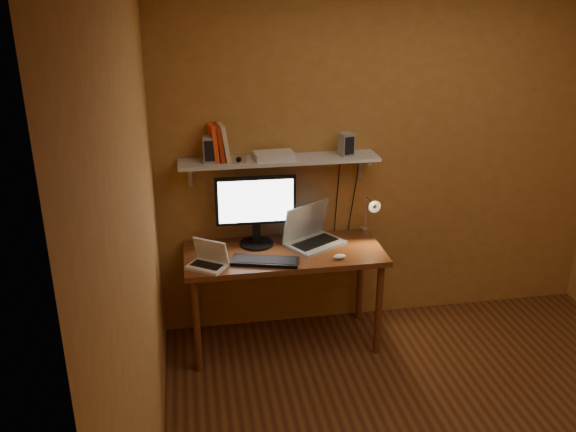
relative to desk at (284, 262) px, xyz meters
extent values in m
cube|color=#B37236|center=(0.83, 0.33, 0.64)|extent=(3.40, 0.02, 2.60)
cube|color=#B37236|center=(-0.88, -1.28, 0.64)|extent=(0.02, 3.20, 2.60)
cube|color=brown|center=(0.00, 0.00, 0.07)|extent=(1.40, 0.60, 0.04)
cylinder|color=brown|center=(-0.64, -0.24, -0.31)|extent=(0.05, 0.05, 0.71)
cylinder|color=brown|center=(0.64, -0.24, -0.31)|extent=(0.05, 0.05, 0.71)
cylinder|color=brown|center=(-0.64, 0.24, -0.31)|extent=(0.05, 0.05, 0.71)
cylinder|color=brown|center=(0.64, 0.24, -0.31)|extent=(0.05, 0.05, 0.71)
cube|color=#BCBEC0|center=(0.00, 0.19, 0.70)|extent=(1.40, 0.25, 0.02)
cube|color=silver|center=(-0.62, 0.30, 0.60)|extent=(0.03, 0.03, 0.18)
cube|color=silver|center=(0.62, 0.30, 0.60)|extent=(0.03, 0.03, 0.18)
cylinder|color=black|center=(-0.18, 0.14, 0.09)|extent=(0.25, 0.25, 0.02)
cube|color=black|center=(-0.18, 0.14, 0.18)|extent=(0.06, 0.05, 0.17)
cube|color=black|center=(-0.18, 0.14, 0.42)|extent=(0.57, 0.05, 0.35)
cube|color=white|center=(-0.18, 0.13, 0.42)|extent=(0.52, 0.02, 0.31)
cube|color=gray|center=(0.24, 0.07, 0.10)|extent=(0.47, 0.43, 0.02)
cube|color=black|center=(0.24, 0.07, 0.11)|extent=(0.36, 0.30, 0.00)
cube|color=gray|center=(0.18, 0.16, 0.24)|extent=(0.37, 0.26, 0.27)
cube|color=#162246|center=(0.18, 0.16, 0.24)|extent=(0.32, 0.22, 0.23)
cube|color=silver|center=(-0.55, -0.17, 0.10)|extent=(0.30, 0.28, 0.02)
cube|color=black|center=(-0.55, -0.17, 0.11)|extent=(0.22, 0.19, 0.00)
cube|color=silver|center=(-0.51, -0.12, 0.19)|extent=(0.23, 0.19, 0.17)
cube|color=black|center=(-0.51, -0.12, 0.19)|extent=(0.20, 0.16, 0.14)
cube|color=black|center=(-0.16, -0.16, 0.10)|extent=(0.48, 0.27, 0.02)
ellipsoid|color=silver|center=(0.35, -0.19, 0.10)|extent=(0.09, 0.06, 0.03)
cube|color=silver|center=(0.66, 0.24, 0.08)|extent=(0.05, 0.06, 0.08)
cylinder|color=silver|center=(0.66, 0.24, 0.23)|extent=(0.02, 0.02, 0.28)
cylinder|color=silver|center=(0.66, 0.16, 0.37)|extent=(0.01, 0.16, 0.01)
cone|color=silver|center=(0.66, 0.08, 0.37)|extent=(0.09, 0.09, 0.09)
sphere|color=#FFE0A5|center=(0.66, 0.06, 0.37)|extent=(0.04, 0.04, 0.04)
cube|color=gray|center=(-0.47, 0.18, 0.80)|extent=(0.11, 0.11, 0.18)
cube|color=gray|center=(0.47, 0.18, 0.79)|extent=(0.11, 0.11, 0.16)
cube|color=#E94418|center=(-0.45, 0.21, 0.84)|extent=(0.07, 0.18, 0.25)
cube|color=#9A240F|center=(-0.42, 0.21, 0.84)|extent=(0.08, 0.18, 0.25)
cube|color=beige|center=(-0.38, 0.21, 0.84)|extent=(0.09, 0.18, 0.25)
cube|color=silver|center=(-0.29, 0.12, 0.74)|extent=(0.10, 0.06, 0.06)
cylinder|color=black|center=(-0.29, 0.10, 0.74)|extent=(0.04, 0.03, 0.04)
cube|color=silver|center=(-0.04, 0.18, 0.73)|extent=(0.28, 0.20, 0.05)
camera|label=1|loc=(-0.64, -3.85, 1.89)|focal=38.00mm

